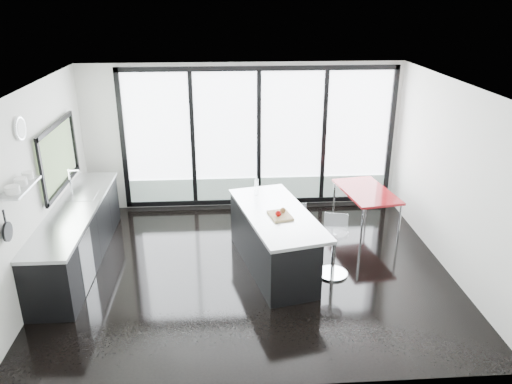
{
  "coord_description": "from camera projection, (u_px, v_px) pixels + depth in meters",
  "views": [
    {
      "loc": [
        -0.38,
        -6.7,
        3.97
      ],
      "look_at": [
        0.1,
        0.3,
        1.15
      ],
      "focal_mm": 35.0,
      "sensor_mm": 36.0,
      "label": 1
    }
  ],
  "objects": [
    {
      "name": "ceiling",
      "position": [
        250.0,
        86.0,
        6.67
      ],
      "size": [
        6.0,
        5.0,
        0.0
      ],
      "primitive_type": "cube",
      "color": "white",
      "rests_on": "wall_back"
    },
    {
      "name": "wall_back",
      "position": [
        257.0,
        144.0,
        9.53
      ],
      "size": [
        6.0,
        0.09,
        2.8
      ],
      "color": "silver",
      "rests_on": "ground"
    },
    {
      "name": "bar_stool_far",
      "position": [
        300.0,
        238.0,
        7.94
      ],
      "size": [
        0.52,
        0.52,
        0.65
      ],
      "primitive_type": "cylinder",
      "rotation": [
        0.0,
        0.0,
        0.32
      ],
      "color": "silver",
      "rests_on": "floor"
    },
    {
      "name": "wall_right",
      "position": [
        453.0,
        179.0,
        7.38
      ],
      "size": [
        0.0,
        5.0,
        2.8
      ],
      "primitive_type": "cube",
      "color": "silver",
      "rests_on": "ground"
    },
    {
      "name": "wall_front",
      "position": [
        265.0,
        275.0,
        4.87
      ],
      "size": [
        6.0,
        0.0,
        2.8
      ],
      "primitive_type": "cube",
      "color": "silver",
      "rests_on": "ground"
    },
    {
      "name": "island",
      "position": [
        272.0,
        239.0,
        7.6
      ],
      "size": [
        1.41,
        2.38,
        1.18
      ],
      "color": "black",
      "rests_on": "floor"
    },
    {
      "name": "red_table",
      "position": [
        365.0,
        209.0,
        8.89
      ],
      "size": [
        0.98,
        1.47,
        0.73
      ],
      "primitive_type": "cube",
      "rotation": [
        0.0,
        0.0,
        0.15
      ],
      "color": "maroon",
      "rests_on": "floor"
    },
    {
      "name": "floor",
      "position": [
        251.0,
        268.0,
        7.71
      ],
      "size": [
        6.0,
        5.0,
        0.0
      ],
      "primitive_type": "cube",
      "color": "black",
      "rests_on": "ground"
    },
    {
      "name": "bar_stool_near",
      "position": [
        334.0,
        253.0,
        7.41
      ],
      "size": [
        0.57,
        0.57,
        0.73
      ],
      "primitive_type": "cylinder",
      "rotation": [
        0.0,
        0.0,
        -0.28
      ],
      "color": "silver",
      "rests_on": "floor"
    },
    {
      "name": "wall_left",
      "position": [
        44.0,
        172.0,
        7.19
      ],
      "size": [
        0.26,
        5.0,
        2.8
      ],
      "color": "silver",
      "rests_on": "ground"
    },
    {
      "name": "counter_cabinets",
      "position": [
        78.0,
        235.0,
        7.74
      ],
      "size": [
        0.69,
        3.24,
        1.36
      ],
      "color": "black",
      "rests_on": "floor"
    }
  ]
}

